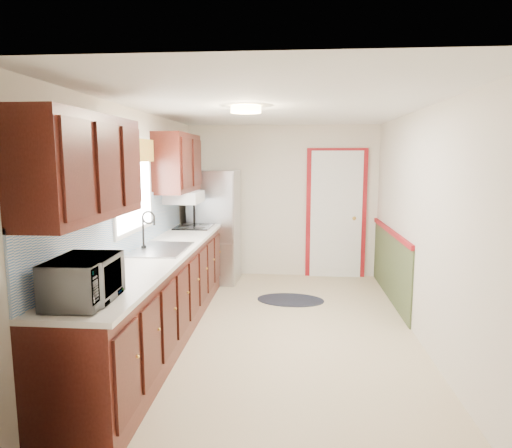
# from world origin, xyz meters

# --- Properties ---
(room_shell) EXTENTS (3.20, 5.20, 2.52)m
(room_shell) POSITION_xyz_m (0.00, 0.00, 1.20)
(room_shell) COLOR tan
(room_shell) RESTS_ON ground
(kitchen_run) EXTENTS (0.63, 4.00, 2.20)m
(kitchen_run) POSITION_xyz_m (-1.24, -0.29, 0.81)
(kitchen_run) COLOR #38110C
(kitchen_run) RESTS_ON ground
(back_wall_trim) EXTENTS (1.12, 2.30, 2.08)m
(back_wall_trim) POSITION_xyz_m (0.99, 2.21, 0.89)
(back_wall_trim) COLOR maroon
(back_wall_trim) RESTS_ON ground
(ceiling_fixture) EXTENTS (0.30, 0.30, 0.06)m
(ceiling_fixture) POSITION_xyz_m (-0.30, -0.20, 2.36)
(ceiling_fixture) COLOR #FFD88C
(ceiling_fixture) RESTS_ON room_shell
(microwave) EXTENTS (0.32, 0.56, 0.37)m
(microwave) POSITION_xyz_m (-1.20, -1.95, 1.13)
(microwave) COLOR white
(microwave) RESTS_ON kitchen_run
(refrigerator) EXTENTS (0.74, 0.73, 1.70)m
(refrigerator) POSITION_xyz_m (-1.02, 2.05, 0.85)
(refrigerator) COLOR #B7B7BC
(refrigerator) RESTS_ON ground
(rug) EXTENTS (0.94, 0.65, 0.01)m
(rug) POSITION_xyz_m (0.15, 1.14, 0.01)
(rug) COLOR black
(rug) RESTS_ON ground
(cooktop) EXTENTS (0.48, 0.58, 0.02)m
(cooktop) POSITION_xyz_m (-1.19, 1.36, 0.95)
(cooktop) COLOR black
(cooktop) RESTS_ON kitchen_run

